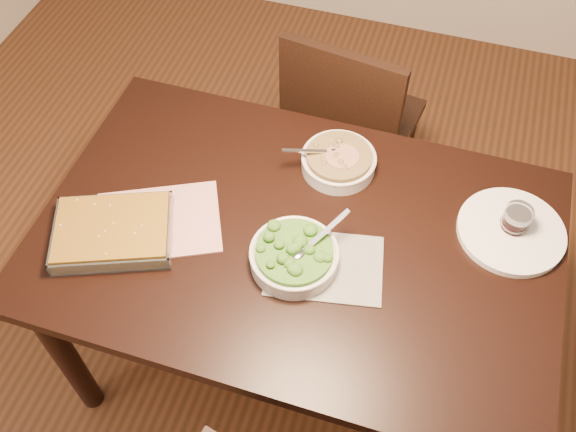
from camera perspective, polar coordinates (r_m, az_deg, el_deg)
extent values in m
plane|color=#402412|center=(2.38, 0.63, -12.13)|extent=(4.00, 4.00, 0.00)
cube|color=black|center=(1.75, 0.83, -2.11)|extent=(1.40, 0.90, 0.04)
cube|color=black|center=(1.80, 0.81, -3.38)|extent=(1.26, 0.76, 0.08)
cylinder|color=black|center=(2.10, -19.19, -11.59)|extent=(0.07, 0.07, 0.71)
cylinder|color=black|center=(2.41, -10.88, 3.40)|extent=(0.07, 0.07, 0.71)
cylinder|color=black|center=(2.27, 18.74, -3.91)|extent=(0.07, 0.07, 0.71)
cube|color=#A62F3D|center=(1.79, -11.45, -0.55)|extent=(0.41, 0.36, 0.01)
cube|color=#25252C|center=(1.67, 3.27, -4.44)|extent=(0.33, 0.27, 0.01)
cube|color=white|center=(1.84, 19.22, -1.18)|extent=(0.10, 0.10, 0.00)
cylinder|color=silver|center=(1.87, 4.51, 4.73)|extent=(0.21, 0.21, 0.04)
torus|color=silver|center=(1.85, 4.55, 5.23)|extent=(0.22, 0.22, 0.01)
cylinder|color=#35270E|center=(1.85, 4.56, 5.31)|extent=(0.19, 0.19, 0.02)
cube|color=silver|center=(1.82, 2.61, 5.26)|extent=(0.12, 0.08, 0.04)
cylinder|color=maroon|center=(1.84, 4.84, 5.33)|extent=(0.10, 0.10, 0.00)
cylinder|color=silver|center=(1.66, 0.55, -3.76)|extent=(0.23, 0.23, 0.04)
torus|color=silver|center=(1.64, 0.56, -3.26)|extent=(0.23, 0.23, 0.01)
cylinder|color=#1C4610|center=(1.64, 0.56, -3.18)|extent=(0.20, 0.20, 0.02)
cube|color=silver|center=(1.65, 2.50, -1.56)|extent=(0.09, 0.13, 0.05)
cube|color=silver|center=(1.78, -15.12, -1.84)|extent=(0.37, 0.33, 0.01)
cube|color=#54350C|center=(1.76, -15.30, -1.32)|extent=(0.35, 0.30, 0.05)
cube|color=silver|center=(1.83, -14.98, 1.43)|extent=(0.29, 0.12, 0.04)
cube|color=silver|center=(1.70, -15.60, -4.42)|extent=(0.29, 0.12, 0.04)
cube|color=silver|center=(1.74, -10.39, -1.12)|extent=(0.09, 0.21, 0.04)
cube|color=silver|center=(1.80, -19.98, -1.64)|extent=(0.09, 0.21, 0.04)
cylinder|color=black|center=(1.82, 19.48, -0.58)|extent=(0.07, 0.07, 0.06)
cylinder|color=silver|center=(1.78, 19.85, 0.23)|extent=(0.07, 0.07, 0.02)
cylinder|color=white|center=(1.83, 19.20, -1.28)|extent=(0.29, 0.29, 0.02)
cube|color=black|center=(2.46, 5.95, 8.27)|extent=(0.48, 0.48, 0.04)
cylinder|color=black|center=(2.72, 10.57, 6.04)|extent=(0.04, 0.04, 0.41)
cylinder|color=black|center=(2.49, 7.80, 0.54)|extent=(0.04, 0.04, 0.41)
cylinder|color=black|center=(2.79, 3.50, 8.53)|extent=(0.04, 0.04, 0.41)
cylinder|color=black|center=(2.56, 0.22, 3.37)|extent=(0.04, 0.04, 0.41)
cube|color=black|center=(2.16, 4.55, 9.59)|extent=(0.42, 0.10, 0.45)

